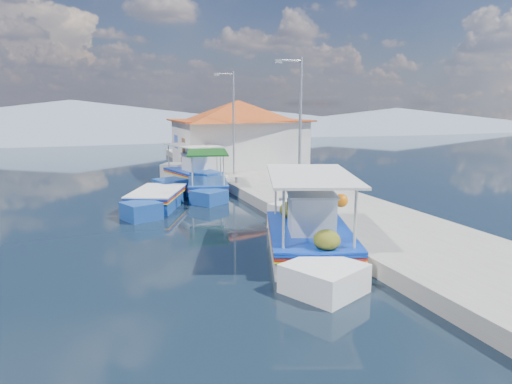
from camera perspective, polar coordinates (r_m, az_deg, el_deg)
name	(u,v)px	position (r m, az deg, el deg)	size (l,w,h in m)	color
ground	(205,238)	(16.63, -6.25, -5.63)	(160.00, 160.00, 0.00)	black
quay	(288,191)	(24.01, 3.91, 0.11)	(5.00, 44.00, 0.50)	#9E9C94
bollards	(255,188)	(22.47, -0.18, 0.43)	(0.20, 17.20, 0.30)	#A5A8AD
main_caique	(307,237)	(14.86, 6.29, -5.44)	(4.35, 8.08, 2.83)	white
caique_green_canopy	(207,187)	(24.54, -6.00, 0.59)	(2.95, 6.46, 2.48)	navy
caique_blue_hull	(156,200)	(21.93, -12.09, -0.94)	(3.68, 6.05, 1.18)	navy
caique_far	(193,174)	(28.67, -7.74, 2.20)	(3.19, 6.88, 2.48)	white
harbor_building	(238,132)	(32.16, -2.19, 7.35)	(10.49, 10.49, 4.40)	white
lamp_post_near	(298,124)	(19.40, 5.16, 8.28)	(1.21, 0.14, 6.00)	#A5A8AD
lamp_post_far	(232,118)	(27.79, -2.94, 9.04)	(1.21, 0.14, 6.00)	#A5A8AD
mountain_ridge	(155,121)	(72.29, -12.25, 8.41)	(171.40, 96.00, 5.50)	slate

